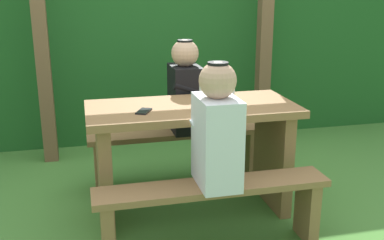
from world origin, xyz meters
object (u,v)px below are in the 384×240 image
Objects in this scene: drinking_glass at (230,96)px; cell_phone at (144,111)px; bench_far at (177,145)px; picnic_table at (192,141)px; bench_near at (213,203)px; bottle_left at (204,94)px; person_black_coat at (185,90)px; person_white_shirt at (217,130)px.

cell_phone is at bearing -168.98° from drinking_glass.
drinking_glass is at bearing -60.78° from bench_far.
picnic_table is 0.43m from cell_phone.
bench_near is at bearing -90.00° from picnic_table.
bottle_left is (0.05, -0.10, 0.35)m from picnic_table.
picnic_table is 1.95× the size of person_black_coat.
bench_far is 15.61× the size of drinking_glass.
person_white_shirt is (0.02, -0.52, 0.24)m from picnic_table.
cell_phone is at bearing 178.94° from bottle_left.
bench_near is 15.61× the size of drinking_glass.
picnic_table reaches higher than bench_near.
bench_far is 1.95× the size of person_white_shirt.
person_black_coat is 2.91× the size of bottle_left.
person_white_shirt is 0.44m from bottle_left.
person_black_coat is 5.14× the size of cell_phone.
bench_near is at bearing -93.89° from person_black_coat.
person_white_shirt and person_black_coat have the same top height.
bottle_left reaches higher than picnic_table.
drinking_glass is 0.62m from cell_phone.
picnic_table is at bearing 92.13° from person_white_shirt.
drinking_glass is (0.27, 0.55, 0.51)m from bench_near.
drinking_glass reaches higher than cell_phone.
person_black_coat is 0.62m from bottle_left.
drinking_glass is at bearing 64.95° from person_white_shirt.
person_black_coat reaches higher than picnic_table.
cell_phone reaches higher than picnic_table.
bench_near and bench_far have the same top height.
bench_far is 5.67× the size of bottle_left.
drinking_glass is at bearing 37.00° from cell_phone.
bottle_left is (-0.22, -0.13, 0.05)m from drinking_glass.
bench_near is 1.14m from person_black_coat.
bench_far is 1.13m from person_white_shirt.
person_black_coat reaches higher than cell_phone.
bottle_left reaches higher than bench_far.
picnic_table is 0.58m from person_black_coat.
cell_phone is (-0.41, -0.61, 0.02)m from person_black_coat.
bench_near is at bearing -116.54° from drinking_glass.
bottle_left is (0.05, -0.62, 0.56)m from bench_far.
picnic_table is 0.37m from bottle_left.
person_black_coat is (0.05, 1.04, 0.00)m from person_white_shirt.
bench_near is 5.67× the size of bottle_left.
bench_near is 10.00× the size of cell_phone.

